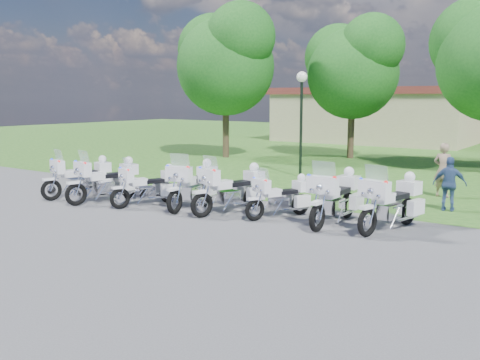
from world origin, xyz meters
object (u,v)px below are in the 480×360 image
Objects in this scene: motorcycle_1 at (107,179)px; bystander_c at (450,184)px; motorcycle_0 at (81,177)px; motorcycle_4 at (233,188)px; motorcycle_3 at (194,184)px; lamp_post at (302,98)px; motorcycle_2 at (149,185)px; motorcycle_6 at (336,196)px; bystander_a at (443,170)px; motorcycle_5 at (282,196)px; motorcycle_7 at (392,202)px.

motorcycle_1 reaches higher than bystander_c.
motorcycle_0 is 5.74m from motorcycle_4.
lamp_post is at bearing -95.96° from motorcycle_3.
motorcycle_2 is 8.47m from lamp_post.
motorcycle_3 is at bearing -135.85° from motorcycle_2.
motorcycle_1 is at bearing 10.26° from motorcycle_6.
bystander_a is 2.37m from bystander_c.
motorcycle_5 is (4.26, 0.96, -0.04)m from motorcycle_2.
motorcycle_7 reaches higher than motorcycle_5.
motorcycle_6 is (1.58, 0.15, 0.13)m from motorcycle_5.
motorcycle_2 is at bearing 14.46° from motorcycle_3.
motorcycle_1 reaches higher than motorcycle_5.
motorcycle_6 is at bearing -148.31° from motorcycle_2.
motorcycle_0 is at bearing 13.14° from motorcycle_1.
motorcycle_6 is 1.62× the size of bystander_c.
lamp_post is (0.99, 7.98, 2.67)m from motorcycle_2.
motorcycle_2 is 0.85× the size of motorcycle_3.
motorcycle_1 is 10.63m from bystander_c.
bystander_c is (9.47, 4.83, 0.09)m from motorcycle_1.
motorcycle_3 is (4.25, 0.86, 0.03)m from motorcycle_0.
lamp_post is at bearing -3.41° from bystander_a.
motorcycle_0 is at bearing 34.12° from motorcycle_5.
motorcycle_7 is (7.30, 1.34, 0.08)m from motorcycle_2.
lamp_post reaches higher than motorcycle_4.
motorcycle_5 is (5.83, 1.27, -0.11)m from motorcycle_1.
motorcycle_0 is 1.20× the size of motorcycle_5.
motorcycle_6 reaches higher than motorcycle_1.
motorcycle_2 is 0.86× the size of motorcycle_7.
motorcycle_1 is at bearing 32.20° from motorcycle_2.
bystander_a is (2.87, 5.79, 0.31)m from motorcycle_5.
motorcycle_3 reaches higher than motorcycle_5.
motorcycle_2 is 2.85m from motorcycle_4.
motorcycle_1 is 11.21m from bystander_a.
motorcycle_5 is (2.91, 0.38, -0.12)m from motorcycle_3.
bystander_c is at bearing -88.71° from motorcycle_7.
motorcycle_2 reaches higher than motorcycle_5.
motorcycle_1 is at bearing 29.81° from motorcycle_4.
bystander_a is (4.36, 6.11, 0.20)m from motorcycle_4.
bystander_c is (3.64, 3.56, 0.20)m from motorcycle_5.
motorcycle_6 is 5.79m from bystander_a.
motorcycle_4 is at bearing 20.94° from motorcycle_7.
lamp_post is 2.40× the size of bystander_a.
motorcycle_0 is 1.32× the size of bystander_a.
motorcycle_2 is at bearing -157.94° from motorcycle_0.
motorcycle_1 is at bearing 22.68° from motorcycle_7.
motorcycle_6 is at bearing -150.29° from motorcycle_5.
motorcycle_0 is at bearing -115.17° from lamp_post.
motorcycle_4 reaches higher than motorcycle_1.
motorcycle_3 reaches higher than bystander_c.
motorcycle_5 is (1.49, 0.32, -0.12)m from motorcycle_4.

